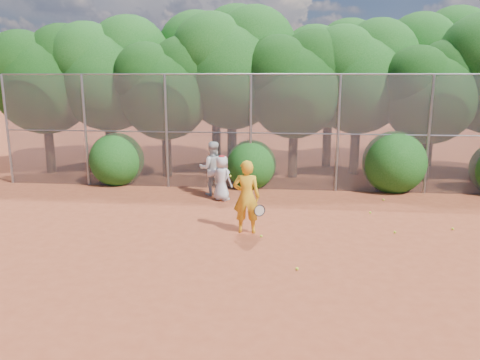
# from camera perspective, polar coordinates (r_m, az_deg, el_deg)

# --- Properties ---
(ground) EXTENTS (80.00, 80.00, 0.00)m
(ground) POSITION_cam_1_polar(r_m,az_deg,el_deg) (10.94, 3.87, -8.63)
(ground) COLOR #973E22
(ground) RESTS_ON ground
(fence_back) EXTENTS (20.05, 0.09, 4.03)m
(fence_back) POSITION_cam_1_polar(r_m,az_deg,el_deg) (16.31, 4.40, 5.88)
(fence_back) COLOR gray
(fence_back) RESTS_ON ground
(tree_0) EXTENTS (4.38, 3.81, 6.00)m
(tree_0) POSITION_cam_1_polar(r_m,az_deg,el_deg) (20.69, -22.67, 11.62)
(tree_0) COLOR black
(tree_0) RESTS_ON ground
(tree_1) EXTENTS (4.64, 4.03, 6.35)m
(tree_1) POSITION_cam_1_polar(r_m,az_deg,el_deg) (20.10, -15.60, 12.77)
(tree_1) COLOR black
(tree_1) RESTS_ON ground
(tree_2) EXTENTS (3.99, 3.47, 5.47)m
(tree_2) POSITION_cam_1_polar(r_m,az_deg,el_deg) (18.65, -9.02, 11.34)
(tree_2) COLOR black
(tree_2) RESTS_ON ground
(tree_3) EXTENTS (4.89, 4.26, 6.70)m
(tree_3) POSITION_cam_1_polar(r_m,az_deg,el_deg) (19.17, -0.81, 13.94)
(tree_3) COLOR black
(tree_3) RESTS_ON ground
(tree_4) EXTENTS (4.19, 3.64, 5.73)m
(tree_4) POSITION_cam_1_polar(r_m,az_deg,el_deg) (18.43, 6.85, 11.93)
(tree_4) COLOR black
(tree_4) RESTS_ON ground
(tree_5) EXTENTS (4.51, 3.92, 6.17)m
(tree_5) POSITION_cam_1_polar(r_m,az_deg,el_deg) (19.42, 14.43, 12.52)
(tree_5) COLOR black
(tree_5) RESTS_ON ground
(tree_6) EXTENTS (3.86, 3.36, 5.29)m
(tree_6) POSITION_cam_1_polar(r_m,az_deg,el_deg) (18.96, 22.36, 10.23)
(tree_6) COLOR black
(tree_6) RESTS_ON ground
(tree_9) EXTENTS (4.83, 4.20, 6.62)m
(tree_9) POSITION_cam_1_polar(r_m,az_deg,el_deg) (22.61, -15.87, 13.14)
(tree_9) COLOR black
(tree_9) RESTS_ON ground
(tree_10) EXTENTS (5.15, 4.48, 7.06)m
(tree_10) POSITION_cam_1_polar(r_m,az_deg,el_deg) (21.50, -2.81, 14.41)
(tree_10) COLOR black
(tree_10) RESTS_ON ground
(tree_11) EXTENTS (4.64, 4.03, 6.35)m
(tree_11) POSITION_cam_1_polar(r_m,az_deg,el_deg) (20.90, 11.04, 12.98)
(tree_11) COLOR black
(tree_11) RESTS_ON ground
(tree_12) EXTENTS (5.02, 4.37, 6.88)m
(tree_12) POSITION_cam_1_polar(r_m,az_deg,el_deg) (22.32, 22.86, 13.10)
(tree_12) COLOR black
(tree_12) RESTS_ON ground
(bush_0) EXTENTS (2.00, 2.00, 2.00)m
(bush_0) POSITION_cam_1_polar(r_m,az_deg,el_deg) (17.92, -14.80, 2.71)
(bush_0) COLOR #144A12
(bush_0) RESTS_ON ground
(bush_1) EXTENTS (1.80, 1.80, 1.80)m
(bush_1) POSITION_cam_1_polar(r_m,az_deg,el_deg) (16.83, 1.37, 2.16)
(bush_1) COLOR #144A12
(bush_1) RESTS_ON ground
(bush_2) EXTENTS (2.20, 2.20, 2.20)m
(bush_2) POSITION_cam_1_polar(r_m,az_deg,el_deg) (17.13, 18.30, 2.38)
(bush_2) COLOR #144A12
(bush_2) RESTS_ON ground
(player_yellow) EXTENTS (0.84, 0.52, 1.89)m
(player_yellow) POSITION_cam_1_polar(r_m,az_deg,el_deg) (11.89, 0.80, -2.06)
(player_yellow) COLOR gold
(player_yellow) RESTS_ON ground
(player_teen) EXTENTS (0.85, 0.77, 1.49)m
(player_teen) POSITION_cam_1_polar(r_m,az_deg,el_deg) (15.05, -2.22, 0.27)
(player_teen) COLOR silver
(player_teen) RESTS_ON ground
(player_white) EXTENTS (0.98, 0.82, 1.82)m
(player_white) POSITION_cam_1_polar(r_m,az_deg,el_deg) (15.71, -3.39, 1.43)
(player_white) COLOR silver
(player_white) RESTS_ON ground
(ball_0) EXTENTS (0.07, 0.07, 0.07)m
(ball_0) POSITION_cam_1_polar(r_m,az_deg,el_deg) (12.70, 18.35, -6.05)
(ball_0) COLOR #CFEE2B
(ball_0) RESTS_ON ground
(ball_1) EXTENTS (0.07, 0.07, 0.07)m
(ball_1) POSITION_cam_1_polar(r_m,az_deg,el_deg) (14.25, 15.59, -3.84)
(ball_1) COLOR #CFEE2B
(ball_1) RESTS_ON ground
(ball_2) EXTENTS (0.07, 0.07, 0.07)m
(ball_2) POSITION_cam_1_polar(r_m,az_deg,el_deg) (9.96, 6.97, -10.69)
(ball_2) COLOR #CFEE2B
(ball_2) RESTS_ON ground
(ball_3) EXTENTS (0.07, 0.07, 0.07)m
(ball_3) POSITION_cam_1_polar(r_m,az_deg,el_deg) (13.52, 24.51, -5.44)
(ball_3) COLOR #CFEE2B
(ball_3) RESTS_ON ground
(ball_4) EXTENTS (0.07, 0.07, 0.07)m
(ball_4) POSITION_cam_1_polar(r_m,az_deg,el_deg) (11.79, 2.61, -6.84)
(ball_4) COLOR #CFEE2B
(ball_4) RESTS_ON ground
(ball_5) EXTENTS (0.07, 0.07, 0.07)m
(ball_5) POSITION_cam_1_polar(r_m,az_deg,el_deg) (15.82, 17.09, -2.31)
(ball_5) COLOR #CFEE2B
(ball_5) RESTS_ON ground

